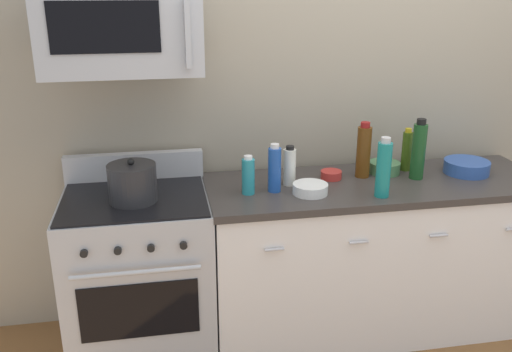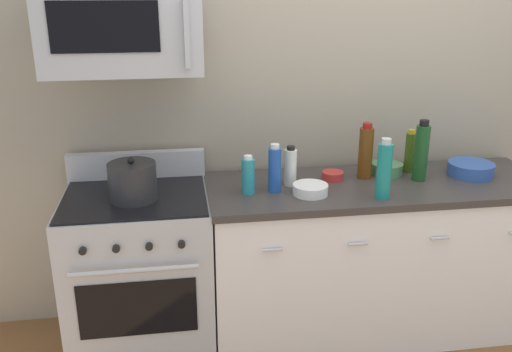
{
  "view_description": "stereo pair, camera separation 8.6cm",
  "coord_description": "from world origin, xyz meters",
  "px_view_note": "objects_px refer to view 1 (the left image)",
  "views": [
    {
      "loc": [
        -1.18,
        -2.71,
        1.98
      ],
      "look_at": [
        -0.7,
        -0.05,
        1.01
      ],
      "focal_mm": 38.85,
      "sensor_mm": 36.0,
      "label": 1
    },
    {
      "loc": [
        -1.1,
        -2.73,
        1.98
      ],
      "look_at": [
        -0.7,
        -0.05,
        1.01
      ],
      "focal_mm": 38.85,
      "sensor_mm": 36.0,
      "label": 2
    }
  ],
  "objects_px": {
    "bottle_olive_oil": "(407,151)",
    "stockpot": "(132,183)",
    "bottle_wine_amber": "(364,151)",
    "bowl_red_small": "(331,174)",
    "bottle_soda_blue": "(275,169)",
    "bowl_blue_mixing": "(467,166)",
    "bottle_sparkling_teal": "(384,169)",
    "microwave": "(121,31)",
    "bottle_dish_soap": "(248,176)",
    "range_oven": "(140,274)",
    "bottle_wine_green": "(419,151)",
    "bowl_white_ceramic": "(310,188)",
    "bowl_green_glaze": "(384,167)",
    "bottle_vinegar_white": "(290,166)"
  },
  "relations": [
    {
      "from": "bowl_blue_mixing",
      "to": "bottle_sparkling_teal",
      "type": "bearing_deg",
      "value": -157.8
    },
    {
      "from": "bottle_olive_oil",
      "to": "stockpot",
      "type": "bearing_deg",
      "value": -172.47
    },
    {
      "from": "bowl_red_small",
      "to": "range_oven",
      "type": "bearing_deg",
      "value": -175.22
    },
    {
      "from": "bottle_olive_oil",
      "to": "stockpot",
      "type": "height_order",
      "value": "bottle_olive_oil"
    },
    {
      "from": "stockpot",
      "to": "bowl_green_glaze",
      "type": "bearing_deg",
      "value": 7.25
    },
    {
      "from": "bottle_wine_green",
      "to": "bowl_white_ceramic",
      "type": "bearing_deg",
      "value": -169.29
    },
    {
      "from": "bowl_green_glaze",
      "to": "bowl_white_ceramic",
      "type": "height_order",
      "value": "bowl_green_glaze"
    },
    {
      "from": "range_oven",
      "to": "bottle_sparkling_teal",
      "type": "distance_m",
      "value": 1.41
    },
    {
      "from": "bottle_wine_amber",
      "to": "bowl_red_small",
      "type": "relative_size",
      "value": 2.68
    },
    {
      "from": "bottle_wine_green",
      "to": "stockpot",
      "type": "relative_size",
      "value": 1.41
    },
    {
      "from": "bottle_soda_blue",
      "to": "bowl_red_small",
      "type": "relative_size",
      "value": 2.19
    },
    {
      "from": "bottle_dish_soap",
      "to": "bowl_green_glaze",
      "type": "height_order",
      "value": "bottle_dish_soap"
    },
    {
      "from": "bottle_wine_amber",
      "to": "bowl_red_small",
      "type": "bearing_deg",
      "value": -179.65
    },
    {
      "from": "range_oven",
      "to": "bottle_dish_soap",
      "type": "bearing_deg",
      "value": -5.14
    },
    {
      "from": "bottle_soda_blue",
      "to": "bottle_dish_soap",
      "type": "relative_size",
      "value": 1.25
    },
    {
      "from": "bowl_blue_mixing",
      "to": "stockpot",
      "type": "height_order",
      "value": "stockpot"
    },
    {
      "from": "bottle_dish_soap",
      "to": "bowl_blue_mixing",
      "type": "bearing_deg",
      "value": 4.13
    },
    {
      "from": "bottle_sparkling_teal",
      "to": "bottle_soda_blue",
      "type": "bearing_deg",
      "value": 162.18
    },
    {
      "from": "bottle_olive_oil",
      "to": "bottle_wine_amber",
      "type": "bearing_deg",
      "value": -168.09
    },
    {
      "from": "bottle_wine_amber",
      "to": "stockpot",
      "type": "bearing_deg",
      "value": -173.47
    },
    {
      "from": "range_oven",
      "to": "bottle_dish_soap",
      "type": "height_order",
      "value": "bottle_dish_soap"
    },
    {
      "from": "microwave",
      "to": "bowl_white_ceramic",
      "type": "height_order",
      "value": "microwave"
    },
    {
      "from": "bottle_wine_amber",
      "to": "bowl_white_ceramic",
      "type": "xyz_separation_m",
      "value": [
        -0.36,
        -0.2,
        -0.12
      ]
    },
    {
      "from": "bowl_white_ceramic",
      "to": "microwave",
      "type": "bearing_deg",
      "value": 170.17
    },
    {
      "from": "bottle_vinegar_white",
      "to": "bottle_dish_soap",
      "type": "bearing_deg",
      "value": -159.47
    },
    {
      "from": "microwave",
      "to": "bottle_sparkling_teal",
      "type": "relative_size",
      "value": 2.36
    },
    {
      "from": "microwave",
      "to": "bottle_dish_soap",
      "type": "bearing_deg",
      "value": -9.44
    },
    {
      "from": "microwave",
      "to": "bottle_soda_blue",
      "type": "height_order",
      "value": "microwave"
    },
    {
      "from": "bottle_wine_amber",
      "to": "bowl_blue_mixing",
      "type": "distance_m",
      "value": 0.63
    },
    {
      "from": "bottle_wine_green",
      "to": "bowl_blue_mixing",
      "type": "bearing_deg",
      "value": 5.21
    },
    {
      "from": "bottle_sparkling_teal",
      "to": "bowl_blue_mixing",
      "type": "bearing_deg",
      "value": 22.2
    },
    {
      "from": "bottle_soda_blue",
      "to": "stockpot",
      "type": "relative_size",
      "value": 1.07
    },
    {
      "from": "microwave",
      "to": "bowl_green_glaze",
      "type": "height_order",
      "value": "microwave"
    },
    {
      "from": "bottle_olive_oil",
      "to": "bowl_blue_mixing",
      "type": "distance_m",
      "value": 0.35
    },
    {
      "from": "bottle_wine_amber",
      "to": "bottle_vinegar_white",
      "type": "height_order",
      "value": "bottle_wine_amber"
    },
    {
      "from": "bowl_red_small",
      "to": "bottle_soda_blue",
      "type": "bearing_deg",
      "value": -159.4
    },
    {
      "from": "bottle_wine_amber",
      "to": "bottle_olive_oil",
      "type": "distance_m",
      "value": 0.3
    },
    {
      "from": "range_oven",
      "to": "bottle_wine_green",
      "type": "relative_size",
      "value": 3.12
    },
    {
      "from": "bottle_sparkling_teal",
      "to": "stockpot",
      "type": "xyz_separation_m",
      "value": [
        -1.26,
        0.16,
        -0.05
      ]
    },
    {
      "from": "bottle_olive_oil",
      "to": "stockpot",
      "type": "relative_size",
      "value": 1.04
    },
    {
      "from": "bowl_green_glaze",
      "to": "stockpot",
      "type": "relative_size",
      "value": 0.74
    },
    {
      "from": "bottle_wine_amber",
      "to": "bottle_sparkling_teal",
      "type": "xyz_separation_m",
      "value": [
        -0.01,
        -0.31,
        -0.0
      ]
    },
    {
      "from": "bottle_olive_oil",
      "to": "bowl_white_ceramic",
      "type": "height_order",
      "value": "bottle_olive_oil"
    },
    {
      "from": "bowl_white_ceramic",
      "to": "stockpot",
      "type": "relative_size",
      "value": 0.76
    },
    {
      "from": "bottle_wine_amber",
      "to": "bottle_dish_soap",
      "type": "xyz_separation_m",
      "value": [
        -0.68,
        -0.14,
        -0.05
      ]
    },
    {
      "from": "microwave",
      "to": "bottle_vinegar_white",
      "type": "height_order",
      "value": "microwave"
    },
    {
      "from": "bottle_wine_amber",
      "to": "bottle_soda_blue",
      "type": "distance_m",
      "value": 0.56
    },
    {
      "from": "range_oven",
      "to": "stockpot",
      "type": "relative_size",
      "value": 4.41
    },
    {
      "from": "bowl_red_small",
      "to": "bowl_green_glaze",
      "type": "bearing_deg",
      "value": 6.23
    },
    {
      "from": "range_oven",
      "to": "bowl_blue_mixing",
      "type": "xyz_separation_m",
      "value": [
        1.88,
        0.04,
        0.49
      ]
    }
  ]
}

